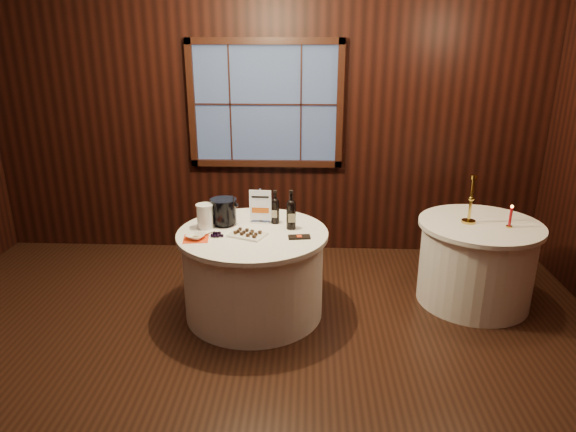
{
  "coord_description": "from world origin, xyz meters",
  "views": [
    {
      "loc": [
        0.47,
        -3.03,
        2.33
      ],
      "look_at": [
        0.3,
        0.9,
        0.95
      ],
      "focal_mm": 32.0,
      "sensor_mm": 36.0,
      "label": 1
    }
  ],
  "objects_px": {
    "main_table": "(254,273)",
    "chocolate_plate": "(247,234)",
    "chocolate_box": "(299,237)",
    "brass_candlestick": "(470,206)",
    "port_bottle_left": "(275,209)",
    "ice_bucket": "(224,211)",
    "side_table": "(476,262)",
    "sign_stand": "(261,211)",
    "cracker_bowl": "(196,236)",
    "glass_pitcher": "(205,216)",
    "red_candle": "(510,218)",
    "grape_bunch": "(217,234)",
    "port_bottle_right": "(291,212)"
  },
  "relations": [
    {
      "from": "main_table",
      "to": "chocolate_plate",
      "type": "height_order",
      "value": "chocolate_plate"
    },
    {
      "from": "chocolate_box",
      "to": "brass_candlestick",
      "type": "distance_m",
      "value": 1.56
    },
    {
      "from": "port_bottle_left",
      "to": "chocolate_box",
      "type": "height_order",
      "value": "port_bottle_left"
    },
    {
      "from": "brass_candlestick",
      "to": "main_table",
      "type": "bearing_deg",
      "value": -170.92
    },
    {
      "from": "main_table",
      "to": "ice_bucket",
      "type": "relative_size",
      "value": 5.47
    },
    {
      "from": "side_table",
      "to": "main_table",
      "type": "bearing_deg",
      "value": -171.47
    },
    {
      "from": "sign_stand",
      "to": "port_bottle_left",
      "type": "xyz_separation_m",
      "value": [
        0.13,
        -0.01,
        0.02
      ]
    },
    {
      "from": "brass_candlestick",
      "to": "cracker_bowl",
      "type": "bearing_deg",
      "value": -168.3
    },
    {
      "from": "glass_pitcher",
      "to": "cracker_bowl",
      "type": "distance_m",
      "value": 0.27
    },
    {
      "from": "red_candle",
      "to": "chocolate_box",
      "type": "bearing_deg",
      "value": -169.77
    },
    {
      "from": "side_table",
      "to": "ice_bucket",
      "type": "xyz_separation_m",
      "value": [
        -2.27,
        -0.14,
        0.51
      ]
    },
    {
      "from": "grape_bunch",
      "to": "chocolate_plate",
      "type": "bearing_deg",
      "value": 5.22
    },
    {
      "from": "side_table",
      "to": "red_candle",
      "type": "xyz_separation_m",
      "value": [
        0.21,
        -0.1,
        0.46
      ]
    },
    {
      "from": "grape_bunch",
      "to": "brass_candlestick",
      "type": "bearing_deg",
      "value": 11.04
    },
    {
      "from": "chocolate_box",
      "to": "grape_bunch",
      "type": "bearing_deg",
      "value": 172.55
    },
    {
      "from": "port_bottle_left",
      "to": "red_candle",
      "type": "xyz_separation_m",
      "value": [
        2.03,
        -0.02,
        -0.05
      ]
    },
    {
      "from": "main_table",
      "to": "sign_stand",
      "type": "height_order",
      "value": "sign_stand"
    },
    {
      "from": "sign_stand",
      "to": "grape_bunch",
      "type": "relative_size",
      "value": 1.8
    },
    {
      "from": "side_table",
      "to": "cracker_bowl",
      "type": "height_order",
      "value": "cracker_bowl"
    },
    {
      "from": "side_table",
      "to": "port_bottle_left",
      "type": "bearing_deg",
      "value": -177.42
    },
    {
      "from": "chocolate_box",
      "to": "side_table",
      "type": "bearing_deg",
      "value": 7.65
    },
    {
      "from": "sign_stand",
      "to": "grape_bunch",
      "type": "bearing_deg",
      "value": -130.13
    },
    {
      "from": "side_table",
      "to": "red_candle",
      "type": "height_order",
      "value": "red_candle"
    },
    {
      "from": "red_candle",
      "to": "ice_bucket",
      "type": "bearing_deg",
      "value": -178.97
    },
    {
      "from": "port_bottle_right",
      "to": "red_candle",
      "type": "height_order",
      "value": "port_bottle_right"
    },
    {
      "from": "main_table",
      "to": "chocolate_plate",
      "type": "bearing_deg",
      "value": -108.4
    },
    {
      "from": "port_bottle_left",
      "to": "cracker_bowl",
      "type": "distance_m",
      "value": 0.75
    },
    {
      "from": "ice_bucket",
      "to": "grape_bunch",
      "type": "xyz_separation_m",
      "value": [
        -0.02,
        -0.28,
        -0.1
      ]
    },
    {
      "from": "sign_stand",
      "to": "red_candle",
      "type": "xyz_separation_m",
      "value": [
        2.16,
        -0.02,
        -0.03
      ]
    },
    {
      "from": "sign_stand",
      "to": "glass_pitcher",
      "type": "distance_m",
      "value": 0.49
    },
    {
      "from": "brass_candlestick",
      "to": "glass_pitcher",
      "type": "bearing_deg",
      "value": -174.31
    },
    {
      "from": "side_table",
      "to": "brass_candlestick",
      "type": "distance_m",
      "value": 0.55
    },
    {
      "from": "port_bottle_left",
      "to": "brass_candlestick",
      "type": "bearing_deg",
      "value": 15.19
    },
    {
      "from": "sign_stand",
      "to": "side_table",
      "type": "bearing_deg",
      "value": 5.91
    },
    {
      "from": "grape_bunch",
      "to": "red_candle",
      "type": "relative_size",
      "value": 0.86
    },
    {
      "from": "port_bottle_right",
      "to": "brass_candlestick",
      "type": "distance_m",
      "value": 1.58
    },
    {
      "from": "grape_bunch",
      "to": "main_table",
      "type": "bearing_deg",
      "value": 23.36
    },
    {
      "from": "ice_bucket",
      "to": "chocolate_plate",
      "type": "bearing_deg",
      "value": -47.8
    },
    {
      "from": "port_bottle_left",
      "to": "port_bottle_right",
      "type": "xyz_separation_m",
      "value": [
        0.14,
        -0.13,
        0.02
      ]
    },
    {
      "from": "cracker_bowl",
      "to": "glass_pitcher",
      "type": "bearing_deg",
      "value": 82.77
    },
    {
      "from": "sign_stand",
      "to": "port_bottle_right",
      "type": "distance_m",
      "value": 0.31
    },
    {
      "from": "brass_candlestick",
      "to": "port_bottle_left",
      "type": "bearing_deg",
      "value": -177.2
    },
    {
      "from": "port_bottle_left",
      "to": "glass_pitcher",
      "type": "relative_size",
      "value": 1.41
    },
    {
      "from": "sign_stand",
      "to": "brass_candlestick",
      "type": "relative_size",
      "value": 0.72
    },
    {
      "from": "port_bottle_right",
      "to": "ice_bucket",
      "type": "xyz_separation_m",
      "value": [
        -0.59,
        0.07,
        -0.02
      ]
    },
    {
      "from": "chocolate_plate",
      "to": "chocolate_box",
      "type": "height_order",
      "value": "chocolate_plate"
    },
    {
      "from": "sign_stand",
      "to": "chocolate_box",
      "type": "distance_m",
      "value": 0.5
    },
    {
      "from": "cracker_bowl",
      "to": "brass_candlestick",
      "type": "distance_m",
      "value": 2.39
    },
    {
      "from": "chocolate_plate",
      "to": "glass_pitcher",
      "type": "distance_m",
      "value": 0.43
    },
    {
      "from": "port_bottle_right",
      "to": "ice_bucket",
      "type": "relative_size",
      "value": 1.46
    }
  ]
}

